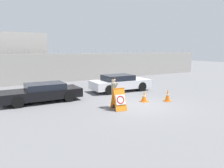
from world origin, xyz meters
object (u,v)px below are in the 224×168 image
(barricade_sign, at_px, (119,99))
(traffic_cone_far, at_px, (144,97))
(parked_car_front_coupe, at_px, (42,92))
(security_guard, at_px, (114,91))
(traffic_cone_near, at_px, (121,96))
(parked_car_rear_sedan, at_px, (120,83))
(traffic_cone_mid, at_px, (168,95))

(barricade_sign, relative_size, traffic_cone_far, 1.86)
(parked_car_front_coupe, bearing_deg, security_guard, 132.78)
(traffic_cone_near, xyz_separation_m, traffic_cone_far, (1.13, -0.94, -0.00))
(parked_car_front_coupe, distance_m, parked_car_rear_sedan, 6.05)
(traffic_cone_far, relative_size, parked_car_rear_sedan, 0.14)
(traffic_cone_near, xyz_separation_m, parked_car_rear_sedan, (1.76, 2.77, 0.33))
(barricade_sign, distance_m, parked_car_front_coupe, 5.03)
(barricade_sign, distance_m, security_guard, 0.64)
(traffic_cone_near, distance_m, traffic_cone_mid, 2.94)
(parked_car_front_coupe, bearing_deg, barricade_sign, 128.86)
(traffic_cone_mid, xyz_separation_m, parked_car_front_coupe, (-6.73, 3.93, 0.23))
(parked_car_rear_sedan, bearing_deg, traffic_cone_far, -96.33)
(traffic_cone_mid, bearing_deg, parked_car_front_coupe, 149.74)
(traffic_cone_near, relative_size, parked_car_rear_sedan, 0.14)
(parked_car_rear_sedan, bearing_deg, parked_car_front_coupe, -172.38)
(security_guard, xyz_separation_m, parked_car_rear_sedan, (2.97, 3.90, -0.28))
(barricade_sign, bearing_deg, traffic_cone_mid, 9.01)
(traffic_cone_near, bearing_deg, parked_car_front_coupe, 151.61)
(traffic_cone_mid, height_order, parked_car_front_coupe, parked_car_front_coupe)
(traffic_cone_near, distance_m, parked_car_front_coupe, 4.87)
(security_guard, height_order, traffic_cone_far, security_guard)
(security_guard, height_order, traffic_cone_near, security_guard)
(traffic_cone_mid, distance_m, traffic_cone_far, 1.49)
(barricade_sign, height_order, traffic_cone_near, barricade_sign)
(parked_car_front_coupe, bearing_deg, traffic_cone_mid, 150.81)
(traffic_cone_mid, bearing_deg, traffic_cone_far, 153.08)
(traffic_cone_mid, relative_size, parked_car_rear_sedan, 0.16)
(traffic_cone_far, relative_size, parked_car_front_coupe, 0.13)
(security_guard, height_order, traffic_cone_mid, security_guard)
(barricade_sign, xyz_separation_m, security_guard, (-0.02, 0.54, 0.35))
(security_guard, distance_m, parked_car_rear_sedan, 4.91)
(security_guard, height_order, parked_car_rear_sedan, security_guard)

